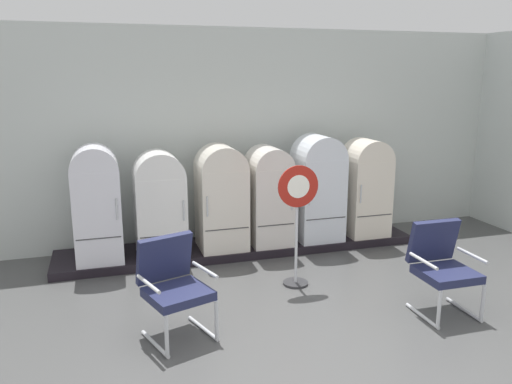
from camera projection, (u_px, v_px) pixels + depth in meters
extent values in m
cube|color=#474747|center=(323.00, 355.00, 4.88)|extent=(12.00, 10.00, 0.05)
cube|color=silver|center=(229.00, 137.00, 7.91)|extent=(11.76, 0.12, 3.28)
cube|color=#47443F|center=(228.00, 51.00, 7.62)|extent=(11.76, 0.07, 0.06)
cube|color=black|center=(240.00, 247.00, 7.68)|extent=(5.34, 0.95, 0.12)
cube|color=white|center=(98.00, 215.00, 6.86)|extent=(0.62, 0.67, 1.26)
cylinder|color=white|center=(94.00, 169.00, 6.72)|extent=(0.62, 0.66, 0.62)
cube|color=#383838|center=(99.00, 239.00, 6.59)|extent=(0.57, 0.01, 0.01)
cylinder|color=silver|center=(117.00, 209.00, 6.57)|extent=(0.02, 0.02, 0.28)
cube|color=white|center=(160.00, 216.00, 7.09)|extent=(0.68, 0.61, 1.12)
cylinder|color=white|center=(159.00, 176.00, 6.96)|extent=(0.68, 0.60, 0.68)
cube|color=#383838|center=(164.00, 236.00, 6.84)|extent=(0.63, 0.01, 0.01)
cylinder|color=silver|center=(184.00, 211.00, 6.83)|extent=(0.02, 0.02, 0.28)
cube|color=silver|center=(221.00, 209.00, 7.35)|extent=(0.67, 0.67, 1.17)
cylinder|color=silver|center=(221.00, 169.00, 7.22)|extent=(0.67, 0.65, 0.67)
cube|color=#383838|center=(227.00, 229.00, 7.09)|extent=(0.62, 0.01, 0.01)
cylinder|color=silver|center=(207.00, 206.00, 6.92)|extent=(0.02, 0.02, 0.28)
cube|color=silver|center=(269.00, 205.00, 7.57)|extent=(0.59, 0.69, 1.16)
cylinder|color=silver|center=(269.00, 167.00, 7.44)|extent=(0.59, 0.67, 0.59)
cube|color=#383838|center=(276.00, 225.00, 7.29)|extent=(0.54, 0.01, 0.01)
cylinder|color=silver|center=(292.00, 201.00, 7.27)|extent=(0.02, 0.02, 0.28)
cube|color=white|center=(317.00, 199.00, 7.77)|extent=(0.68, 0.66, 1.26)
cylinder|color=white|center=(319.00, 158.00, 7.62)|extent=(0.68, 0.65, 0.68)
cube|color=#383838|center=(326.00, 219.00, 7.51)|extent=(0.62, 0.01, 0.01)
cylinder|color=silver|center=(309.00, 195.00, 7.33)|extent=(0.02, 0.02, 0.28)
cube|color=silver|center=(365.00, 197.00, 7.98)|extent=(0.63, 0.61, 1.19)
cylinder|color=silver|center=(367.00, 160.00, 7.84)|extent=(0.63, 0.60, 0.63)
cube|color=#383838|center=(375.00, 216.00, 7.74)|extent=(0.58, 0.01, 0.01)
cylinder|color=silver|center=(361.00, 194.00, 7.57)|extent=(0.02, 0.02, 0.28)
cylinder|color=silver|center=(155.00, 344.00, 4.99)|extent=(0.23, 0.57, 0.04)
cylinder|color=silver|center=(167.00, 336.00, 4.73)|extent=(0.05, 0.05, 0.41)
cylinder|color=silver|center=(203.00, 328.00, 5.30)|extent=(0.23, 0.57, 0.04)
cylinder|color=silver|center=(217.00, 320.00, 5.04)|extent=(0.05, 0.05, 0.41)
cube|color=#212649|center=(178.00, 294.00, 5.04)|extent=(0.72, 0.69, 0.09)
cube|color=#212649|center=(164.00, 258.00, 5.20)|extent=(0.61, 0.35, 0.50)
cylinder|color=silver|center=(148.00, 284.00, 4.83)|extent=(0.19, 0.47, 0.04)
cylinder|color=silver|center=(205.00, 270.00, 5.18)|extent=(0.19, 0.47, 0.04)
cylinder|color=silver|center=(422.00, 316.00, 5.57)|extent=(0.05, 0.59, 0.04)
cylinder|color=silver|center=(439.00, 309.00, 5.27)|extent=(0.04, 0.04, 0.41)
cylinder|color=silver|center=(464.00, 309.00, 5.72)|extent=(0.05, 0.59, 0.04)
cylinder|color=silver|center=(483.00, 303.00, 5.42)|extent=(0.04, 0.04, 0.41)
cube|color=#212649|center=(447.00, 274.00, 5.54)|extent=(0.59, 0.54, 0.09)
cube|color=#212649|center=(433.00, 240.00, 5.74)|extent=(0.58, 0.18, 0.50)
cylinder|color=silver|center=(423.00, 261.00, 5.42)|extent=(0.04, 0.48, 0.04)
cylinder|color=silver|center=(472.00, 255.00, 5.59)|extent=(0.04, 0.48, 0.04)
cylinder|color=#2D2D30|center=(296.00, 283.00, 6.46)|extent=(0.32, 0.32, 0.03)
cylinder|color=silver|center=(296.00, 235.00, 6.31)|extent=(0.04, 0.04, 1.25)
cylinder|color=#9F1E15|center=(298.00, 186.00, 6.14)|extent=(0.52, 0.02, 0.52)
cylinder|color=white|center=(299.00, 187.00, 6.13)|extent=(0.28, 0.00, 0.28)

